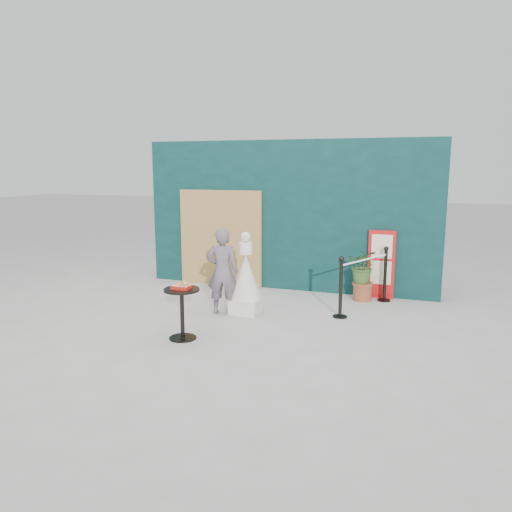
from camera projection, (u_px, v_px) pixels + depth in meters
name	position (u px, v px, depth m)	size (l,w,h in m)	color
ground	(229.00, 335.00, 7.43)	(60.00, 60.00, 0.00)	#ADAAA5
back_wall	(288.00, 216.00, 10.09)	(6.00, 0.30, 3.00)	#092928
bamboo_fence	(220.00, 238.00, 10.44)	(1.80, 0.08, 2.00)	tan
woman	(222.00, 271.00, 8.42)	(0.54, 0.35, 1.47)	#665763
menu_board	(381.00, 265.00, 9.44)	(0.50, 0.07, 1.30)	red
statue	(246.00, 280.00, 8.47)	(0.55, 0.55, 1.41)	silver
cafe_table	(182.00, 306.00, 7.21)	(0.52, 0.52, 0.75)	black
food_basket	(182.00, 286.00, 7.16)	(0.26, 0.19, 0.11)	#B52113
planter	(363.00, 271.00, 9.29)	(0.57, 0.50, 0.98)	#994A32
stanchion_barrier	(364.00, 281.00, 8.75)	(0.84, 1.54, 1.03)	black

